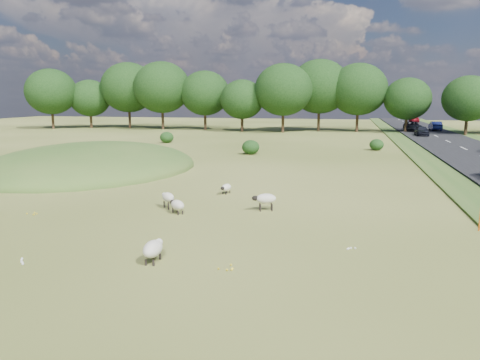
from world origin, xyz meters
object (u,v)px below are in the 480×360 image
sheep_2 (265,199)px  car_7 (414,119)px  marker_post (480,217)px  sheep_3 (226,188)px  sheep_5 (168,197)px  car_1 (422,131)px  car_4 (435,126)px  sheep_4 (177,205)px  sheep_1 (153,249)px  car_6 (413,126)px

sheep_2 → car_7: bearing=-119.8°
marker_post → car_7: car_7 is taller
marker_post → sheep_3: 13.43m
sheep_5 → marker_post: bearing=-137.7°
car_1 → car_4: size_ratio=0.93×
sheep_4 → car_1: (18.28, 48.55, 0.51)m
marker_post → sheep_1: size_ratio=0.90×
sheep_2 → sheep_5: 4.97m
sheep_4 → car_6: size_ratio=0.21×
car_4 → car_6: bearing=31.6°
sheep_1 → car_1: (16.70, 55.18, 0.45)m
car_4 → car_6: size_ratio=0.83×
sheep_2 → sheep_1: bearing=55.0°
sheep_2 → sheep_4: size_ratio=1.14×
sheep_5 → car_1: bearing=-66.0°
sheep_4 → sheep_5: 1.24m
sheep_5 → sheep_2: bearing=-127.5°
sheep_2 → car_4: size_ratio=0.29×
marker_post → car_4: bearing=82.0°
car_1 → marker_post: bearing=-95.5°
sheep_2 → car_6: 58.25m
sheep_3 → sheep_5: (-1.99, -4.16, 0.20)m
car_6 → sheep_1: bearing=-104.5°
sheep_5 → car_7: (22.91, 84.66, 0.34)m
car_4 → sheep_5: bearing=68.9°
car_1 → car_6: (0.00, 9.43, 0.04)m
sheep_3 → car_7: 83.17m
sheep_3 → car_6: bearing=176.4°
marker_post → sheep_5: size_ratio=1.12×
car_4 → car_6: (-3.80, -2.34, 0.01)m
car_6 → car_7: (3.80, 27.59, -0.06)m
sheep_1 → sheep_5: bearing=15.7°
car_4 → car_7: bearing=-90.0°
sheep_1 → sheep_2: (2.53, 8.11, 0.13)m
sheep_2 → sheep_3: size_ratio=1.19×
sheep_1 → car_4: size_ratio=0.31×
car_1 → car_6: 9.43m
sheep_2 → car_6: (14.17, 56.50, 0.36)m
sheep_3 → car_4: bearing=173.6°
sheep_5 → sheep_3: bearing=-69.7°
sheep_2 → sheep_3: bearing=-68.3°
sheep_3 → car_1: car_1 is taller
sheep_3 → sheep_2: bearing=53.7°
sheep_1 → sheep_3: sheep_1 is taller
car_4 → marker_post: bearing=82.0°
sheep_2 → car_4: bearing=-124.7°
sheep_3 → car_1: 46.73m
car_7 → sheep_2: bearing=77.9°
marker_post → sheep_4: size_ratio=1.08×
sheep_4 → car_7: 88.37m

